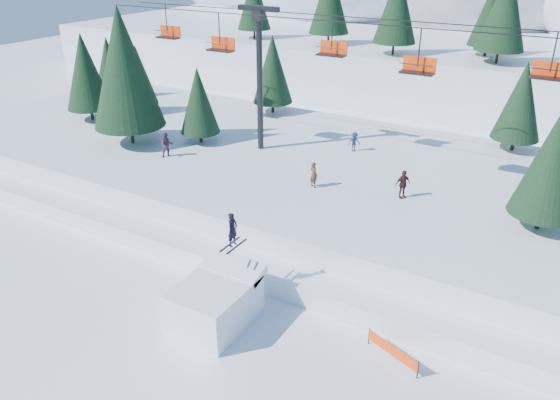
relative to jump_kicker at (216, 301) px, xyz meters
The scene contains 9 objects.
ground 2.75m from the jump_kicker, 52.80° to the right, with size 160.00×160.00×0.00m, color white.
mid_shelf 16.10m from the jump_kicker, 84.67° to the left, with size 70.00×22.00×2.50m, color white.
berm 6.24m from the jump_kicker, 76.06° to the left, with size 70.00×6.00×1.10m, color white.
jump_kicker is the anchor object (origin of this frame).
chairlift 18.21m from the jump_kicker, 80.50° to the left, with size 46.00×3.21×10.28m.
conifer_stand 17.53m from the jump_kicker, 85.90° to the left, with size 61.89×17.70×10.30m.
distant_skiers 14.59m from the jump_kicker, 87.79° to the left, with size 30.53×9.02×1.82m.
banner_near 8.51m from the jump_kicker, 11.48° to the left, with size 2.67×1.08×0.90m.
banner_far 13.89m from the jump_kicker, 13.80° to the left, with size 2.86×0.13×0.90m.
Camera 1 is at (12.00, -14.99, 16.86)m, focal length 35.00 mm.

